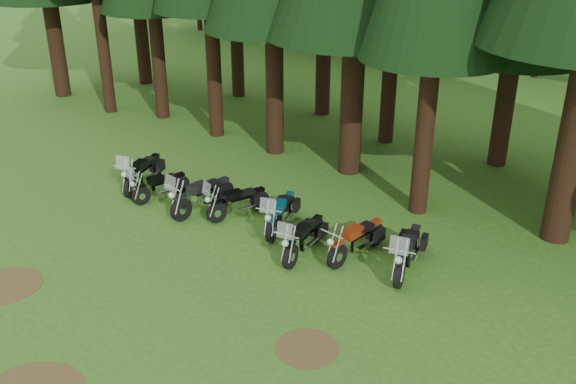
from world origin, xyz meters
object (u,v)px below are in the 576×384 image
at_px(motorcycle_3, 238,202).
at_px(motorcycle_7, 407,253).
at_px(motorcycle_5, 304,239).
at_px(motorcycle_2, 203,196).
at_px(motorcycle_4, 281,214).
at_px(motorcycle_1, 161,186).
at_px(motorcycle_6, 357,241).
at_px(motorcycle_0, 143,173).

relative_size(motorcycle_3, motorcycle_7, 0.86).
distance_m(motorcycle_3, motorcycle_5, 3.01).
bearing_deg(motorcycle_3, motorcycle_2, -140.83).
bearing_deg(motorcycle_3, motorcycle_4, 23.47).
relative_size(motorcycle_1, motorcycle_6, 0.89).
bearing_deg(motorcycle_5, motorcycle_3, 158.18).
relative_size(motorcycle_2, motorcycle_4, 1.08).
height_order(motorcycle_3, motorcycle_7, motorcycle_7).
height_order(motorcycle_1, motorcycle_3, motorcycle_3).
xyz_separation_m(motorcycle_0, motorcycle_1, (1.13, -0.28, -0.09)).
bearing_deg(motorcycle_1, motorcycle_0, -179.03).
height_order(motorcycle_4, motorcycle_7, motorcycle_7).
distance_m(motorcycle_0, motorcycle_7, 9.51).
relative_size(motorcycle_0, motorcycle_5, 1.04).
distance_m(motorcycle_5, motorcycle_7, 2.78).
relative_size(motorcycle_4, motorcycle_7, 0.93).
height_order(motorcycle_4, motorcycle_6, motorcycle_4).
bearing_deg(motorcycle_5, motorcycle_0, 167.78).
bearing_deg(motorcycle_2, motorcycle_6, 11.41).
height_order(motorcycle_1, motorcycle_6, motorcycle_1).
bearing_deg(motorcycle_7, motorcycle_0, 168.62).
xyz_separation_m(motorcycle_4, motorcycle_5, (1.39, -0.81, -0.01)).
distance_m(motorcycle_4, motorcycle_6, 2.60).
xyz_separation_m(motorcycle_5, motorcycle_6, (1.20, 0.76, -0.01)).
xyz_separation_m(motorcycle_1, motorcycle_3, (2.81, 0.53, 0.03)).
relative_size(motorcycle_1, motorcycle_4, 0.89).
distance_m(motorcycle_3, motorcycle_4, 1.54).
relative_size(motorcycle_3, motorcycle_5, 0.92).
bearing_deg(motorcycle_5, motorcycle_2, 167.25).
bearing_deg(motorcycle_6, motorcycle_0, -170.29).
bearing_deg(motorcycle_1, motorcycle_2, 19.15).
bearing_deg(motorcycle_1, motorcycle_5, 13.13).
xyz_separation_m(motorcycle_1, motorcycle_4, (4.35, 0.64, 0.06)).
height_order(motorcycle_3, motorcycle_4, motorcycle_4).
xyz_separation_m(motorcycle_3, motorcycle_5, (2.93, -0.69, 0.03)).
distance_m(motorcycle_1, motorcycle_2, 1.73).
distance_m(motorcycle_2, motorcycle_5, 4.04).
relative_size(motorcycle_4, motorcycle_5, 0.99).
bearing_deg(motorcycle_2, motorcycle_7, 11.75).
bearing_deg(motorcycle_0, motorcycle_6, -17.40).
height_order(motorcycle_5, motorcycle_6, motorcycle_5).
relative_size(motorcycle_2, motorcycle_5, 1.07).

